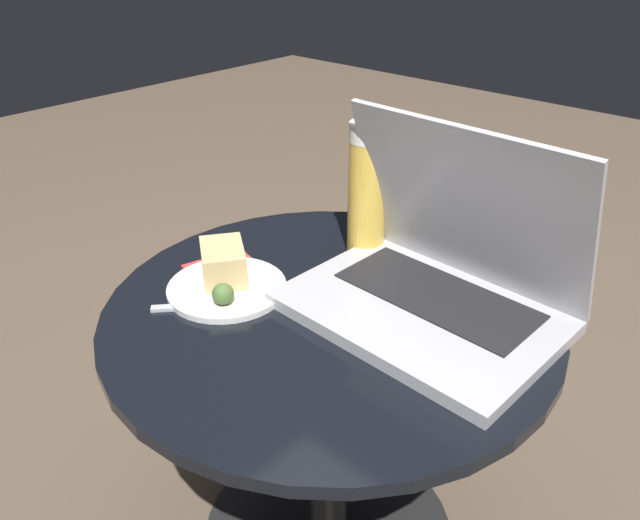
% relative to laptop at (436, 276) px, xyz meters
% --- Properties ---
extents(table, '(0.63, 0.63, 0.48)m').
position_rel_laptop_xyz_m(table, '(-0.11, -0.09, -0.21)').
color(table, black).
rests_on(table, ground_plane).
extents(napkin, '(0.17, 0.14, 0.00)m').
position_rel_laptop_xyz_m(napkin, '(-0.27, -0.13, -0.05)').
color(napkin, '#B7332D').
rests_on(napkin, table).
extents(laptop, '(0.36, 0.26, 0.25)m').
position_rel_laptop_xyz_m(laptop, '(0.00, 0.00, 0.00)').
color(laptop, '#B2B2B7').
rests_on(laptop, table).
extents(beer_glass, '(0.06, 0.06, 0.21)m').
position_rel_laptop_xyz_m(beer_glass, '(-0.18, 0.07, 0.05)').
color(beer_glass, gold).
rests_on(beer_glass, table).
extents(snack_plate, '(0.17, 0.17, 0.06)m').
position_rel_laptop_xyz_m(snack_plate, '(-0.25, -0.16, -0.03)').
color(snack_plate, silver).
rests_on(snack_plate, table).
extents(fork, '(0.13, 0.14, 0.01)m').
position_rel_laptop_xyz_m(fork, '(-0.22, -0.19, -0.05)').
color(fork, '#B2B2B7').
rests_on(fork, table).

